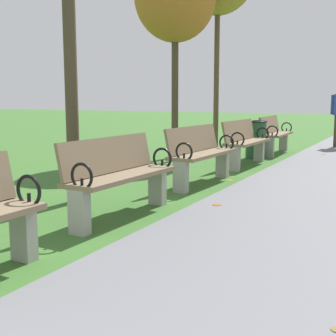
% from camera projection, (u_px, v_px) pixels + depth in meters
% --- Properties ---
extents(park_bench_3, '(0.53, 1.62, 0.90)m').
position_uv_depth(park_bench_3, '(119.00, 175.00, 5.11)').
color(park_bench_3, '#7A664C').
rests_on(park_bench_3, ground).
extents(park_bench_4, '(0.53, 1.62, 0.90)m').
position_uv_depth(park_bench_4, '(201.00, 153.00, 7.10)').
color(park_bench_4, '#7A664C').
rests_on(park_bench_4, ground).
extents(park_bench_5, '(0.50, 1.61, 0.90)m').
position_uv_depth(park_bench_5, '(245.00, 141.00, 9.02)').
color(park_bench_5, '#7A664C').
rests_on(park_bench_5, ground).
extents(park_bench_6, '(0.52, 1.61, 0.90)m').
position_uv_depth(park_bench_6, '(275.00, 134.00, 10.98)').
color(park_bench_6, '#7A664C').
rests_on(park_bench_6, ground).
extents(trash_bin, '(0.48, 0.48, 0.84)m').
position_uv_depth(trash_bin, '(256.00, 139.00, 10.13)').
color(trash_bin, '#234C2D').
rests_on(trash_bin, ground).
extents(scattered_leaves, '(4.60, 13.97, 0.02)m').
position_uv_depth(scattered_leaves, '(257.00, 179.00, 7.53)').
color(scattered_leaves, '#AD6B23').
rests_on(scattered_leaves, ground).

